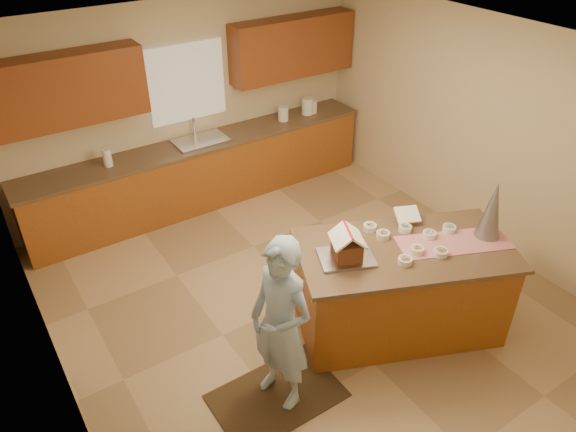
# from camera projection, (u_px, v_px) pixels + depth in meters

# --- Properties ---
(floor) EXTENTS (5.50, 5.50, 0.00)m
(floor) POSITION_uv_depth(u_px,v_px,m) (306.00, 297.00, 5.95)
(floor) COLOR tan
(floor) RESTS_ON ground
(ceiling) EXTENTS (5.50, 5.50, 0.00)m
(ceiling) POSITION_uv_depth(u_px,v_px,m) (311.00, 52.00, 4.48)
(ceiling) COLOR silver
(ceiling) RESTS_ON floor
(wall_back) EXTENTS (5.50, 5.50, 0.00)m
(wall_back) POSITION_uv_depth(u_px,v_px,m) (188.00, 104.00, 7.14)
(wall_back) COLOR beige
(wall_back) RESTS_ON floor
(wall_front) EXTENTS (5.50, 5.50, 0.00)m
(wall_front) POSITION_uv_depth(u_px,v_px,m) (568.00, 383.00, 3.30)
(wall_front) COLOR beige
(wall_front) RESTS_ON floor
(wall_left) EXTENTS (5.50, 5.50, 0.00)m
(wall_left) POSITION_uv_depth(u_px,v_px,m) (38.00, 285.00, 4.06)
(wall_left) COLOR beige
(wall_left) RESTS_ON floor
(wall_right) EXTENTS (5.50, 5.50, 0.00)m
(wall_right) POSITION_uv_depth(u_px,v_px,m) (480.00, 133.00, 6.37)
(wall_right) COLOR beige
(wall_right) RESTS_ON floor
(stone_accent) EXTENTS (0.00, 2.50, 2.50)m
(stone_accent) POSITION_uv_depth(u_px,v_px,m) (72.00, 362.00, 3.57)
(stone_accent) COLOR gray
(stone_accent) RESTS_ON wall_left
(window_curtain) EXTENTS (1.05, 0.03, 1.00)m
(window_curtain) POSITION_uv_depth(u_px,v_px,m) (187.00, 83.00, 6.95)
(window_curtain) COLOR white
(window_curtain) RESTS_ON wall_back
(back_counter_base) EXTENTS (4.80, 0.60, 0.88)m
(back_counter_base) POSITION_uv_depth(u_px,v_px,m) (204.00, 174.00, 7.42)
(back_counter_base) COLOR brown
(back_counter_base) RESTS_ON floor
(back_counter_top) EXTENTS (4.85, 0.63, 0.04)m
(back_counter_top) POSITION_uv_depth(u_px,v_px,m) (201.00, 143.00, 7.17)
(back_counter_top) COLOR brown
(back_counter_top) RESTS_ON back_counter_base
(upper_cabinet_left) EXTENTS (1.85, 0.35, 0.80)m
(upper_cabinet_left) POSITION_uv_depth(u_px,v_px,m) (62.00, 91.00, 5.99)
(upper_cabinet_left) COLOR brown
(upper_cabinet_left) RESTS_ON wall_back
(upper_cabinet_right) EXTENTS (1.85, 0.35, 0.80)m
(upper_cabinet_right) POSITION_uv_depth(u_px,v_px,m) (293.00, 47.00, 7.43)
(upper_cabinet_right) COLOR brown
(upper_cabinet_right) RESTS_ON wall_back
(sink) EXTENTS (0.70, 0.45, 0.12)m
(sink) POSITION_uv_depth(u_px,v_px,m) (201.00, 144.00, 7.18)
(sink) COLOR silver
(sink) RESTS_ON back_counter_top
(faucet) EXTENTS (0.03, 0.03, 0.28)m
(faucet) POSITION_uv_depth(u_px,v_px,m) (194.00, 127.00, 7.21)
(faucet) COLOR silver
(faucet) RESTS_ON back_counter_top
(island_base) EXTENTS (2.16, 1.66, 0.95)m
(island_base) POSITION_uv_depth(u_px,v_px,m) (399.00, 290.00, 5.34)
(island_base) COLOR brown
(island_base) RESTS_ON floor
(island_top) EXTENTS (2.28, 1.77, 0.04)m
(island_top) POSITION_uv_depth(u_px,v_px,m) (405.00, 250.00, 5.07)
(island_top) COLOR brown
(island_top) RESTS_ON island_base
(table_runner) EXTENTS (1.14, 0.78, 0.01)m
(table_runner) POSITION_uv_depth(u_px,v_px,m) (454.00, 243.00, 5.13)
(table_runner) COLOR #A90C23
(table_runner) RESTS_ON island_top
(baking_tray) EXTENTS (0.60, 0.53, 0.03)m
(baking_tray) POSITION_uv_depth(u_px,v_px,m) (346.00, 257.00, 4.91)
(baking_tray) COLOR silver
(baking_tray) RESTS_ON island_top
(cookbook) EXTENTS (0.29, 0.26, 0.10)m
(cookbook) POSITION_uv_depth(u_px,v_px,m) (407.00, 215.00, 5.36)
(cookbook) COLOR white
(cookbook) RESTS_ON island_top
(tinsel_tree) EXTENTS (0.31, 0.31, 0.59)m
(tinsel_tree) POSITION_uv_depth(u_px,v_px,m) (492.00, 210.00, 5.06)
(tinsel_tree) COLOR #B7B9C5
(tinsel_tree) RESTS_ON island_top
(rug) EXTENTS (1.13, 0.74, 0.01)m
(rug) POSITION_uv_depth(u_px,v_px,m) (277.00, 396.00, 4.84)
(rug) COLOR black
(rug) RESTS_ON floor
(boy) EXTENTS (0.54, 0.69, 1.67)m
(boy) POSITION_uv_depth(u_px,v_px,m) (281.00, 326.00, 4.41)
(boy) COLOR #ABCDF3
(boy) RESTS_ON rug
(canister_a) EXTENTS (0.15, 0.15, 0.21)m
(canister_a) POSITION_uv_depth(u_px,v_px,m) (283.00, 113.00, 7.71)
(canister_a) COLOR white
(canister_a) RESTS_ON back_counter_top
(canister_b) EXTENTS (0.17, 0.17, 0.25)m
(canister_b) POSITION_uv_depth(u_px,v_px,m) (307.00, 106.00, 7.90)
(canister_b) COLOR white
(canister_b) RESTS_ON back_counter_top
(canister_c) EXTENTS (0.13, 0.13, 0.19)m
(canister_c) POSITION_uv_depth(u_px,v_px,m) (313.00, 106.00, 7.96)
(canister_c) COLOR white
(canister_c) RESTS_ON back_counter_top
(paper_towel) EXTENTS (0.10, 0.10, 0.23)m
(paper_towel) POSITION_uv_depth(u_px,v_px,m) (107.00, 158.00, 6.53)
(paper_towel) COLOR white
(paper_towel) RESTS_ON back_counter_top
(gingerbread_house) EXTENTS (0.39, 0.39, 0.30)m
(gingerbread_house) POSITION_uv_depth(u_px,v_px,m) (347.00, 246.00, 4.85)
(gingerbread_house) COLOR brown
(gingerbread_house) RESTS_ON baking_tray
(candy_bowls) EXTENTS (0.85, 0.81, 0.06)m
(candy_bowls) POSITION_uv_depth(u_px,v_px,m) (412.00, 239.00, 5.12)
(candy_bowls) COLOR #91306B
(candy_bowls) RESTS_ON island_top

